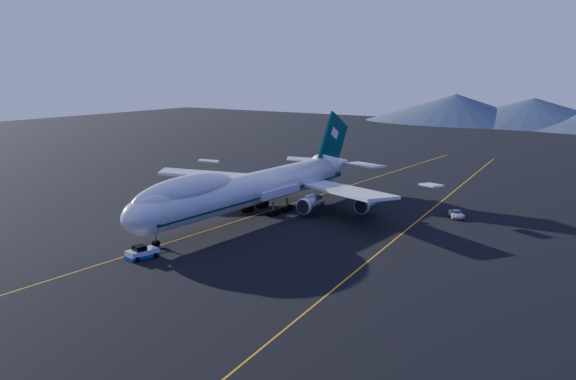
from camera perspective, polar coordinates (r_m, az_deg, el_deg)
The scene contains 6 objects.
ground at distance 129.60m, azimuth -3.25°, elevation -2.36°, with size 500.00×500.00×0.00m, color black.
taxiway_line_main at distance 129.60m, azimuth -3.25°, elevation -2.36°, with size 0.25×220.00×0.01m, color orange.
taxiway_line_side at distance 123.27m, azimuth 10.82°, elevation -3.24°, with size 0.25×200.00×0.01m, color orange.
boeing_747 at distance 128.42m, azimuth -3.27°, elevation 0.17°, with size 59.62×72.43×19.37m.
pushback_tug at distance 104.24m, azimuth -12.84°, elevation -5.56°, with size 3.69×5.46×2.20m.
service_van at distance 132.62m, azimuth 14.74°, elevation -2.07°, with size 2.48×5.38×1.50m, color silver.
Camera 1 is at (76.70, -100.10, 29.89)m, focal length 40.00 mm.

